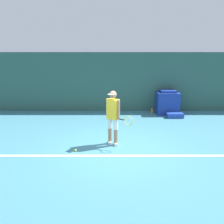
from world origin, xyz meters
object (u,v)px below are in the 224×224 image
at_px(equipment_bag, 174,115).
at_px(water_bottle, 151,111).
at_px(tennis_ball, 75,150).
at_px(covered_chair, 166,102).
at_px(tennis_player, 112,115).

bearing_deg(equipment_bag, water_bottle, 144.37).
height_order(tennis_ball, water_bottle, water_bottle).
xyz_separation_m(tennis_ball, water_bottle, (2.94, 4.06, 0.10)).
bearing_deg(equipment_bag, tennis_ball, -138.33).
distance_m(covered_chair, equipment_bag, 0.86).
relative_size(covered_chair, equipment_bag, 1.54).
bearing_deg(tennis_ball, water_bottle, 54.12).
xyz_separation_m(covered_chair, equipment_bag, (0.20, -0.72, -0.43)).
distance_m(tennis_player, water_bottle, 4.08).
bearing_deg(tennis_player, equipment_bag, 81.43).
distance_m(covered_chair, water_bottle, 0.82).
bearing_deg(equipment_bag, covered_chair, 105.09).
height_order(equipment_bag, water_bottle, water_bottle).
relative_size(tennis_player, equipment_bag, 2.35).
relative_size(tennis_player, tennis_ball, 24.87).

